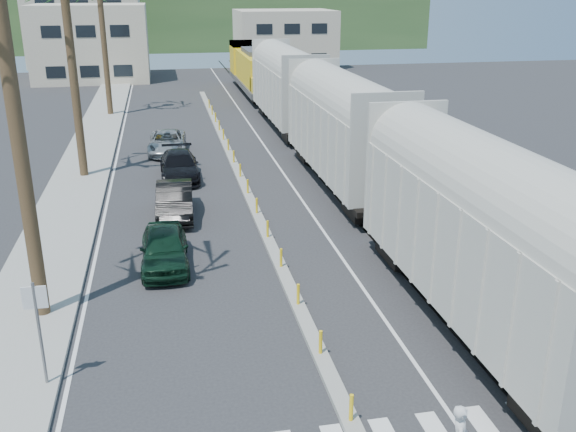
{
  "coord_description": "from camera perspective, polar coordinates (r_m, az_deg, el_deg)",
  "views": [
    {
      "loc": [
        -3.91,
        -13.12,
        9.84
      ],
      "look_at": [
        0.31,
        8.26,
        2.0
      ],
      "focal_mm": 40.0,
      "sensor_mm": 36.0,
      "label": 1
    }
  ],
  "objects": [
    {
      "name": "car_rear",
      "position": [
        40.82,
        -10.68,
        6.47
      ],
      "size": [
        2.74,
        5.12,
        1.36
      ],
      "primitive_type": "imported",
      "rotation": [
        0.0,
        0.0,
        -0.05
      ],
      "color": "#A7A9AC",
      "rests_on": "ground"
    },
    {
      "name": "hillside",
      "position": [
        113.25,
        -9.63,
        17.57
      ],
      "size": [
        80.0,
        20.0,
        12.0
      ],
      "primitive_type": "cube",
      "color": "#385628",
      "rests_on": "ground"
    },
    {
      "name": "sidewalk",
      "position": [
        39.62,
        -17.51,
        4.59
      ],
      "size": [
        3.0,
        90.0,
        0.15
      ],
      "primitive_type": "cube",
      "color": "gray",
      "rests_on": "ground"
    },
    {
      "name": "rails",
      "position": [
        43.2,
        1.04,
        6.65
      ],
      "size": [
        1.56,
        100.0,
        0.06
      ],
      "color": "black",
      "rests_on": "ground"
    },
    {
      "name": "lane_markings",
      "position": [
        39.41,
        -8.28,
        5.12
      ],
      "size": [
        9.42,
        90.0,
        0.01
      ],
      "color": "silver",
      "rests_on": "ground"
    },
    {
      "name": "median",
      "position": [
        34.71,
        -4.25,
        3.4
      ],
      "size": [
        0.45,
        60.0,
        0.85
      ],
      "color": "gray",
      "rests_on": "ground"
    },
    {
      "name": "buildings",
      "position": [
        84.99,
        -13.32,
        15.58
      ],
      "size": [
        38.0,
        27.0,
        10.0
      ],
      "color": "#C2B39A",
      "rests_on": "ground"
    },
    {
      "name": "ground",
      "position": [
        16.86,
        4.58,
        -16.0
      ],
      "size": [
        140.0,
        140.0,
        0.0
      ],
      "primitive_type": "plane",
      "color": "#28282B",
      "rests_on": "ground"
    },
    {
      "name": "car_lead",
      "position": [
        24.1,
        -10.93,
        -2.81
      ],
      "size": [
        1.76,
        4.3,
        1.46
      ],
      "primitive_type": "imported",
      "rotation": [
        0.0,
        0.0,
        -0.0
      ],
      "color": "black",
      "rests_on": "ground"
    },
    {
      "name": "car_third",
      "position": [
        35.08,
        -9.65,
        4.42
      ],
      "size": [
        2.14,
        4.98,
        1.43
      ],
      "primitive_type": "imported",
      "rotation": [
        0.0,
        0.0,
        0.01
      ],
      "color": "black",
      "rests_on": "ground"
    },
    {
      "name": "car_second",
      "position": [
        29.23,
        -10.04,
        1.36
      ],
      "size": [
        1.91,
        4.68,
        1.51
      ],
      "primitive_type": "imported",
      "rotation": [
        0.0,
        0.0,
        -0.04
      ],
      "color": "black",
      "rests_on": "ground"
    },
    {
      "name": "freight_train",
      "position": [
        38.29,
        2.52,
        9.33
      ],
      "size": [
        3.0,
        60.94,
        5.85
      ],
      "color": "#BAB8AA",
      "rests_on": "ground"
    },
    {
      "name": "street_sign",
      "position": [
        17.38,
        -21.35,
        -8.62
      ],
      "size": [
        0.6,
        0.08,
        3.0
      ],
      "color": "slate",
      "rests_on": "ground"
    }
  ]
}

